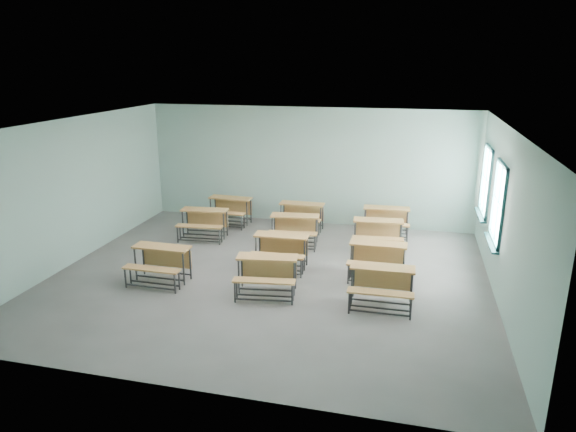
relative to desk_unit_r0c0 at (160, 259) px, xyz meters
name	(u,v)px	position (x,y,z in m)	size (l,w,h in m)	color
room	(273,204)	(2.18, 0.79, 1.10)	(9.04, 8.04, 3.24)	slate
desk_unit_r0c0	(160,259)	(0.00, 0.00, 0.00)	(1.19, 0.81, 0.74)	#C38746
desk_unit_r0c1	(267,270)	(2.27, -0.02, 0.00)	(1.28, 0.95, 0.74)	#C38746
desk_unit_r0c2	(382,281)	(4.48, -0.02, 0.00)	(1.19, 0.81, 0.74)	#C38746
desk_unit_r1c1	(280,247)	(2.21, 1.30, 0.00)	(1.21, 0.83, 0.74)	#C38746
desk_unit_r1c2	(378,256)	(4.30, 1.26, 0.00)	(1.19, 0.80, 0.74)	#C38746
desk_unit_r2c0	(204,219)	(-0.21, 2.77, 0.00)	(1.24, 0.89, 0.74)	#C38746
desk_unit_r2c1	(294,226)	(2.16, 2.82, 0.00)	(1.26, 0.91, 0.74)	#C38746
desk_unit_r2c2	(378,231)	(4.19, 2.91, 0.00)	(1.24, 0.88, 0.74)	#C38746
desk_unit_r3c0	(229,207)	(0.02, 4.05, 0.00)	(1.21, 0.84, 0.74)	#C38746
desk_unit_r3c1	(301,213)	(2.09, 3.93, 0.00)	(1.18, 0.80, 0.74)	#C38746
desk_unit_r3c2	(386,217)	(4.31, 4.05, 0.00)	(1.22, 0.85, 0.74)	#C38746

